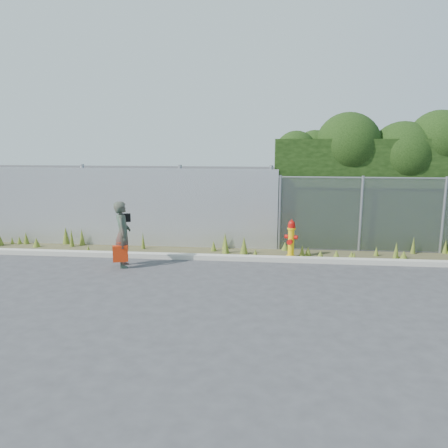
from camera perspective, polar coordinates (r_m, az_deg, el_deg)
ground at (r=9.29m, az=0.94°, el=-7.75°), size 80.00×80.00×0.00m
curb at (r=10.99m, az=1.78°, el=-4.45°), size 16.00×0.22×0.12m
weed_strip at (r=11.65m, az=2.52°, el=-3.26°), size 16.00×1.31×0.55m
corrugated_fence at (r=12.58m, az=-12.69°, el=2.12°), size 8.50×0.21×2.30m
chainlink_fence at (r=12.42m, az=22.19°, el=1.12°), size 6.50×0.07×2.05m
hedge at (r=13.30m, az=21.69°, el=6.09°), size 7.30×2.15×3.78m
fire_hydrant at (r=11.25m, az=8.77°, el=-2.00°), size 0.33×0.30×1.00m
woman at (r=10.58m, az=-13.09°, el=-1.31°), size 0.52×0.65×1.57m
red_tote_bag at (r=10.49m, az=-13.38°, el=-3.78°), size 0.35×0.13×0.45m
black_shoulder_bag at (r=10.65m, az=-12.82°, el=0.80°), size 0.26×0.11×0.20m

